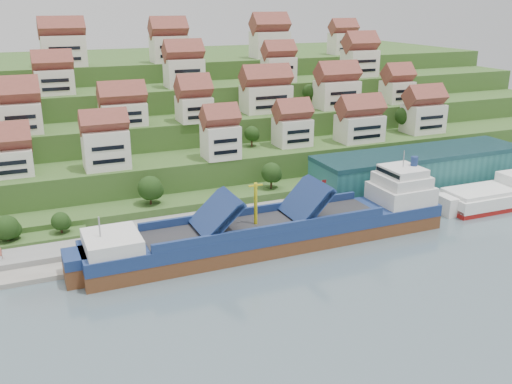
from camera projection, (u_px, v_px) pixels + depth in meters
name	position (u px, v px, depth m)	size (l,w,h in m)	color
ground	(269.00, 248.00, 122.70)	(300.00, 300.00, 0.00)	slate
quay	(318.00, 208.00, 142.81)	(180.00, 14.00, 2.20)	gray
hillside	(155.00, 115.00, 209.71)	(260.00, 128.00, 31.00)	#2D4C1E
hillside_village	(217.00, 93.00, 171.06)	(150.48, 62.54, 29.38)	white
hillside_trees	(203.00, 125.00, 157.95)	(139.71, 62.06, 31.99)	#203F15
warehouse	(419.00, 169.00, 154.39)	(60.00, 15.00, 10.00)	#246261
flagpole	(322.00, 193.00, 135.90)	(1.28, 0.16, 8.00)	gray
cargo_ship	(283.00, 230.00, 123.31)	(80.37, 13.12, 17.83)	brown
second_ship	(497.00, 196.00, 147.10)	(29.29, 11.01, 8.47)	maroon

